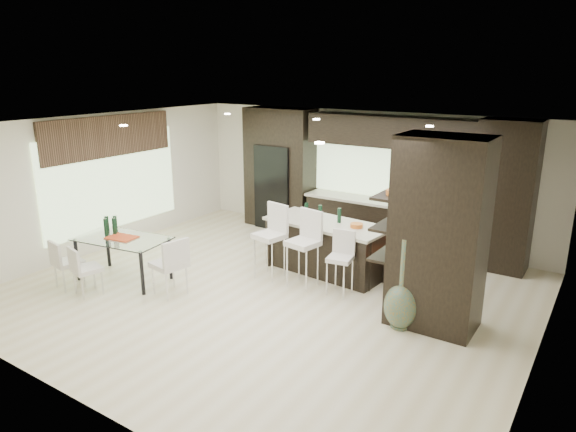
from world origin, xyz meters
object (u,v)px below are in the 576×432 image
Objects in this scene: bench at (384,263)px; chair_near at (87,272)px; stool_left at (269,249)px; stool_mid at (303,257)px; dining_table at (124,259)px; kitchen_island at (326,247)px; chair_far at (69,266)px; floor_vase at (403,284)px; chair_end at (169,268)px; stool_right at (340,270)px.

chair_near is at bearing -120.31° from bench.
stool_left reaches higher than stool_mid.
dining_table is 0.73m from chair_near.
kitchen_island is at bearing 99.95° from stool_mid.
chair_far is (-4.18, -3.33, 0.14)m from bench.
stool_left is at bearing 27.22° from dining_table.
chair_far is (-2.53, -2.19, -0.14)m from stool_left.
floor_vase is at bearing 34.51° from chair_near.
dining_table is at bearing -134.64° from kitchen_island.
floor_vase is 1.71× the size of chair_far.
dining_table is (-2.04, -1.46, -0.15)m from stool_left.
stool_mid is 0.79× the size of floor_vase.
stool_left is at bearing -127.61° from bench.
stool_left is 0.80× the size of floor_vase.
stool_left is at bearing 51.60° from chair_far.
bench is 0.80× the size of dining_table.
stool_left is 1.17× the size of chair_end.
stool_left is (-0.68, -0.81, 0.07)m from kitchen_island.
chair_near is at bearing 133.92° from chair_end.
stool_right reaches higher than chair_near.
chair_near is (-4.63, -1.71, -0.28)m from floor_vase.
stool_right is 1.36m from floor_vase.
stool_left is at bearing -22.05° from chair_end.
bench is 1.66× the size of chair_near.
chair_far is 1.76m from chair_end.
floor_vase is 4.95m from chair_near.
floor_vase reaches higher than dining_table.
stool_left reaches higher than stool_right.
stool_left reaches higher than dining_table.
chair_far is at bearing -131.40° from kitchen_island.
dining_table is (-2.72, -1.46, -0.14)m from stool_mid.
chair_near is at bearing -159.71° from floor_vase.
stool_mid is at bearing -84.41° from kitchen_island.
kitchen_island is at bearing 122.56° from stool_right.
chair_far is at bearing 125.22° from chair_end.
kitchen_island is 4.39m from chair_far.
floor_vase is (2.59, -0.47, 0.14)m from stool_left.
bench is at bearing 45.46° from stool_left.
bench is 1.63× the size of chair_far.
kitchen_island is 2.31m from floor_vase.
bench is 1.91m from floor_vase.
chair_far is 0.86× the size of chair_end.
stool_right is 0.95× the size of chair_end.
stool_left is 2.03m from bench.
stool_mid is 0.66× the size of dining_table.
chair_end is (1.11, 0.00, 0.07)m from dining_table.
kitchen_island is 1.02m from stool_right.
stool_left is 2.64m from floor_vase.
chair_near is (-2.72, -2.19, -0.14)m from stool_mid.
kitchen_island reaches higher than bench.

